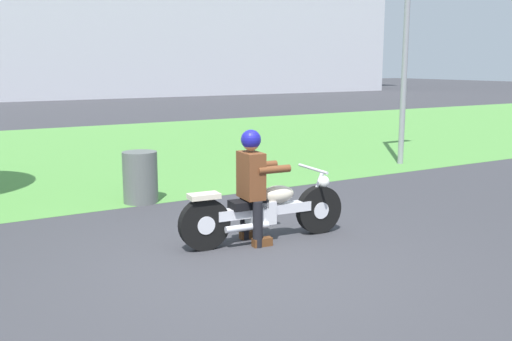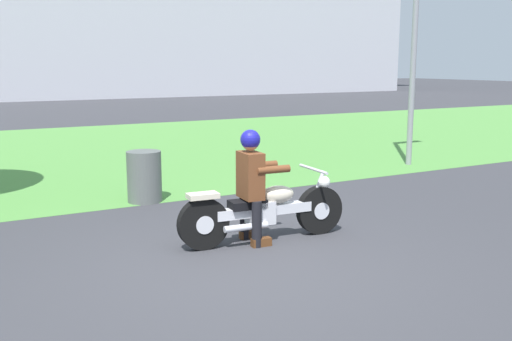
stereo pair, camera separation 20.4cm
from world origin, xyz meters
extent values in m
plane|color=#38383D|center=(0.00, 0.00, 0.00)|extent=(120.00, 120.00, 0.00)
cube|color=#549342|center=(0.00, 9.27, 0.00)|extent=(60.00, 12.00, 0.01)
cylinder|color=black|center=(1.45, 0.73, 0.31)|extent=(0.62, 0.17, 0.62)
cylinder|color=silver|center=(1.45, 0.73, 0.31)|extent=(0.23, 0.16, 0.22)
cylinder|color=black|center=(-0.11, 0.84, 0.31)|extent=(0.62, 0.17, 0.62)
cylinder|color=silver|center=(-0.11, 0.84, 0.31)|extent=(0.23, 0.16, 0.22)
cube|color=silver|center=(0.67, 0.78, 0.39)|extent=(1.26, 0.23, 0.12)
cube|color=silver|center=(0.62, 0.79, 0.37)|extent=(0.34, 0.26, 0.28)
ellipsoid|color=beige|center=(0.85, 0.77, 0.57)|extent=(0.46, 0.27, 0.22)
cube|color=black|center=(0.45, 0.80, 0.49)|extent=(0.46, 0.27, 0.10)
cube|color=beige|center=(-0.11, 0.84, 0.65)|extent=(0.37, 0.23, 0.06)
cylinder|color=silver|center=(1.40, 0.73, 0.56)|extent=(0.26, 0.07, 0.53)
cylinder|color=silver|center=(1.35, 0.73, 0.85)|extent=(0.09, 0.66, 0.04)
sphere|color=white|center=(1.51, 0.72, 0.67)|extent=(0.16, 0.16, 0.16)
cylinder|color=silver|center=(0.36, 0.67, 0.25)|extent=(0.55, 0.12, 0.08)
cylinder|color=black|center=(0.51, 0.98, 0.28)|extent=(0.12, 0.12, 0.56)
cube|color=#593319|center=(0.56, 0.97, 0.05)|extent=(0.25, 0.12, 0.10)
cylinder|color=black|center=(0.48, 0.62, 0.28)|extent=(0.12, 0.12, 0.56)
cube|color=#593319|center=(0.54, 0.61, 0.05)|extent=(0.25, 0.12, 0.10)
cube|color=brown|center=(0.49, 0.80, 0.84)|extent=(0.25, 0.40, 0.56)
cylinder|color=brown|center=(0.72, 0.95, 0.92)|extent=(0.43, 0.12, 0.09)
cylinder|color=brown|center=(0.70, 0.61, 0.92)|extent=(0.43, 0.12, 0.09)
sphere|color=tan|center=(0.49, 0.80, 1.24)|extent=(0.20, 0.20, 0.20)
sphere|color=navy|center=(0.49, 0.80, 1.27)|extent=(0.24, 0.24, 0.24)
cylinder|color=gray|center=(6.14, 4.06, 2.88)|extent=(0.12, 0.12, 5.76)
cylinder|color=#595E5B|center=(0.05, 3.50, 0.40)|extent=(0.54, 0.54, 0.81)
camera|label=1|loc=(-2.93, -5.11, 2.15)|focal=40.88mm
camera|label=2|loc=(-2.75, -5.21, 2.15)|focal=40.88mm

